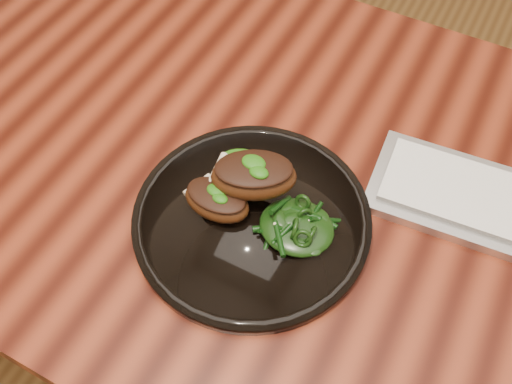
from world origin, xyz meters
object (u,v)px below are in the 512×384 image
(desk, at_px, (347,225))
(plate, at_px, (252,219))
(greens_heap, at_px, (297,224))
(lamb_chop_front, at_px, (217,200))

(desk, bearing_deg, plate, -133.70)
(desk, xyz_separation_m, greens_heap, (-0.04, -0.10, 0.12))
(plate, bearing_deg, desk, 46.30)
(lamb_chop_front, distance_m, greens_heap, 0.11)
(desk, relative_size, lamb_chop_front, 16.60)
(desk, height_order, lamb_chop_front, lamb_chop_front)
(plate, xyz_separation_m, greens_heap, (0.06, 0.01, 0.02))
(desk, bearing_deg, lamb_chop_front, -141.27)
(desk, xyz_separation_m, lamb_chop_front, (-0.15, -0.12, 0.12))
(desk, height_order, greens_heap, greens_heap)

